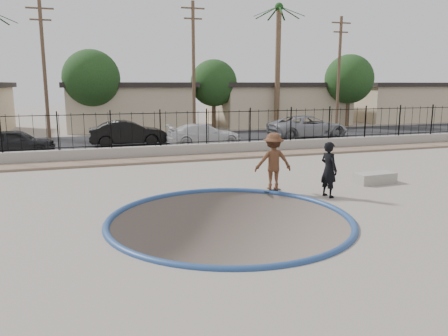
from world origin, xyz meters
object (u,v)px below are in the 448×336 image
car_b (128,133)px  car_c (204,135)px  car_a (16,142)px  videographer (329,170)px  concrete_ledge (375,178)px  skater (273,164)px  skateboard (273,190)px  car_d (308,127)px

car_b → car_c: 4.68m
car_a → car_b: size_ratio=0.86×
videographer → concrete_ledge: bearing=-78.7°
videographer → car_c: (-0.74, 13.21, -0.24)m
skater → car_c: skater is taller
skateboard → car_b: (-3.70, 13.40, 0.75)m
car_c → car_a: bearing=91.9°
concrete_ledge → videographer: bearing=-155.7°
car_c → car_d: (7.94, 1.38, 0.12)m
videographer → car_c: videographer is taller
skateboard → car_a: car_a is taller
car_c → car_d: size_ratio=0.82×
skateboard → car_b: 13.92m
car_c → videographer: bearing=-175.4°
skater → videographer: 1.93m
skater → car_d: 15.97m
skater → car_c: 12.04m
car_a → car_b: bearing=-70.9°
videographer → car_d: videographer is taller
videographer → concrete_ledge: size_ratio=1.18×
skateboard → car_d: 15.99m
videographer → car_d: 16.27m
concrete_ledge → car_b: 15.58m
car_a → car_c: (10.58, 0.09, -0.01)m
skateboard → videographer: (1.51, -1.20, 0.90)m
concrete_ledge → car_a: size_ratio=0.40×
car_a → car_d: size_ratio=0.70×
skater → car_b: skater is taller
skater → concrete_ledge: size_ratio=1.26×
videographer → car_c: size_ratio=0.41×
skater → car_a: (-9.81, 11.92, -0.29)m
car_a → skateboard: bearing=-135.0°
car_a → car_d: car_d is taller
videographer → car_b: 15.50m
skateboard → car_d: bearing=32.4°
skateboard → videographer: bearing=-63.1°
skater → car_d: size_ratio=0.36×
car_b → car_d: bearing=-90.2°
skater → concrete_ledge: skater is taller
skater → videographer: size_ratio=1.07×
videographer → skateboard: bearing=38.5°
car_a → car_d: (18.52, 1.47, 0.11)m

